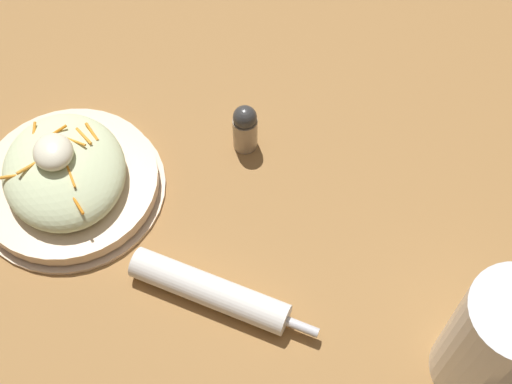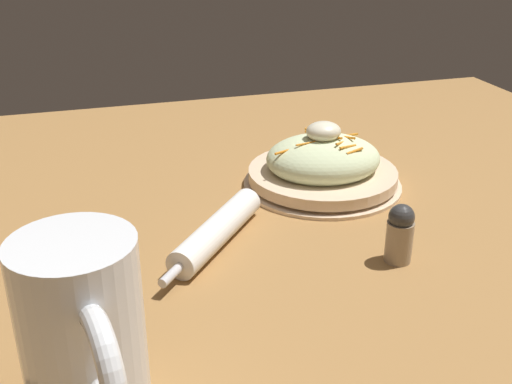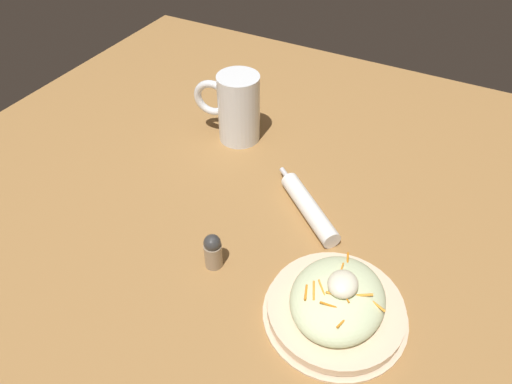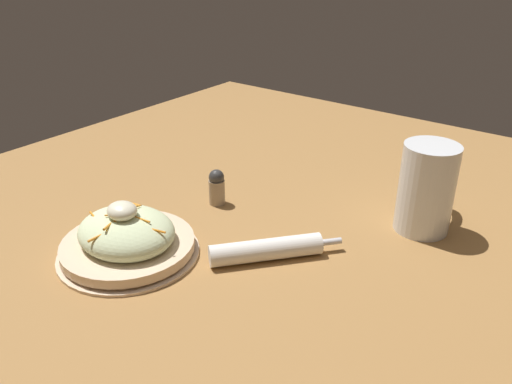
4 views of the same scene
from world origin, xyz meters
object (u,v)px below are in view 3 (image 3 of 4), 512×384
at_px(salad_plate, 337,304).
at_px(salt_shaker, 213,251).
at_px(napkin_roll, 309,208).
at_px(beer_mug, 237,111).

xyz_separation_m(salad_plate, salt_shaker, (0.00, -0.22, 0.01)).
bearing_deg(salt_shaker, napkin_roll, 153.01).
bearing_deg(beer_mug, salad_plate, 47.03).
bearing_deg(salt_shaker, beer_mug, -156.84).
bearing_deg(napkin_roll, salad_plate, 33.84).
relative_size(salad_plate, napkin_roll, 1.26).
xyz_separation_m(beer_mug, salt_shaker, (0.35, 0.15, -0.03)).
distance_m(beer_mug, napkin_roll, 0.30).
bearing_deg(beer_mug, salt_shaker, 23.16).
bearing_deg(salad_plate, napkin_roll, -146.16).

